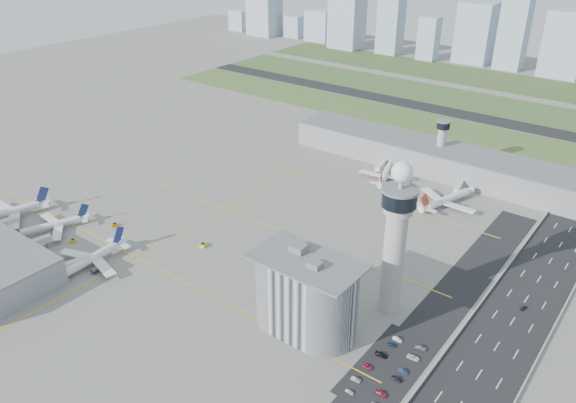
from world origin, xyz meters
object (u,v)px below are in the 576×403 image
Objects in this scene: car_lot_3 at (381,355)px; car_hw_1 at (523,308)px; airplane_near_a at (4,209)px; car_lot_0 at (350,392)px; secondary_tower at (441,141)px; admin_building at (306,295)px; airplane_far_b at (448,195)px; tug_0 at (56,235)px; tug_2 at (115,225)px; tug_3 at (203,245)px; airplane_near_c at (86,256)px; jet_bridge_far_0 at (384,163)px; jet_bridge_near_1 at (22,250)px; car_lot_1 at (356,379)px; tug_4 at (392,212)px; jet_bridge_far_1 at (461,184)px; tug_5 at (430,208)px; car_lot_9 at (403,371)px; car_lot_7 at (381,393)px; car_lot_11 at (421,348)px; airplane_near_b at (50,222)px; airplane_far_a at (386,170)px; tug_1 at (73,241)px; control_tower at (396,234)px; jet_bridge_near_2 at (59,272)px; car_lot_8 at (397,379)px; car_lot_5 at (397,339)px; car_lot_4 at (392,345)px.

car_hw_1 is at bearing -35.49° from car_lot_3.
airplane_near_a reaches higher than car_lot_0.
secondary_tower is 0.76× the size of admin_building.
tug_0 is at bearing 154.47° from airplane_far_b.
tug_3 is at bearing -142.71° from tug_2.
airplane_near_c is at bearing -111.94° from secondary_tower.
airplane_far_b reaches higher than jet_bridge_far_0.
car_lot_1 is (165.37, 26.55, -2.28)m from jet_bridge_near_1.
jet_bridge_far_1 is at bearing -82.46° from tug_4.
airplane_far_b is (176.40, 156.35, -0.36)m from airplane_near_a.
airplane_near_c is at bearing 104.03° from airplane_near_a.
tug_5 is 126.09m from car_lot_9.
secondary_tower is 7.51× the size of car_lot_7.
tug_0 is 182.55m from car_lot_11.
airplane_far_b is 135.87m from tug_3.
car_lot_11 is at bearing 121.57° from airplane_near_b.
airplane_near_c is at bearing 141.48° from airplane_far_a.
car_lot_9 is 65.44m from car_hw_1.
tug_5 is 141.57m from car_lot_0.
car_lot_9 is at bearing -105.28° from tug_1.
control_tower is 168.99m from tug_0.
car_lot_1 is (132.41, 14.23, -5.40)m from airplane_near_c.
jet_bridge_near_2 is 1.00× the size of jet_bridge_far_0.
car_lot_9 is (-0.01, 4.49, -0.03)m from car_lot_8.
admin_building is 44.85m from car_lot_7.
jet_bridge_far_1 is at bearing 14.39° from car_lot_5.
airplane_near_b reaches higher than car_lot_3.
car_lot_4 is (166.99, 49.81, -2.30)m from jet_bridge_near_1.
admin_building is at bearing -82.71° from secondary_tower.
airplane_near_c reaches higher than car_lot_1.
tug_3 is at bearing -19.09° from jet_bridge_near_2.
tug_2 is at bearing 78.16° from car_lot_1.
tug_3 is 102.04m from tug_4.
car_lot_5 is at bearing -27.04° from tug_3.
airplane_near_a is 205.11m from car_lot_1.
tug_5 reaches higher than car_lot_5.
tug_4 is (56.31, 85.09, -0.14)m from tug_3.
car_lot_1 is 16.09m from car_lot_3.
car_lot_8 is at bearing 96.43° from airplane_near_c.
car_lot_7 is (90.40, -166.74, -2.23)m from jet_bridge_far_0.
airplane_near_c is 149.49m from car_lot_11.
jet_bridge_near_1 is 1.00× the size of jet_bridge_far_0.
car_lot_9 is (186.36, 18.90, -4.69)m from airplane_near_b.
tug_5 is (124.08, 136.76, 0.15)m from tug_1.
tug_2 is at bearing -36.15° from jet_bridge_far_0.
car_hw_1 is (61.68, -68.04, -5.46)m from airplane_far_b.
tug_3 reaches higher than tug_2.
tug_0 is 0.97× the size of car_lot_9.
car_lot_11 is (0.83, 28.36, 0.04)m from car_lot_7.
airplane_far_a is 175.12m from car_lot_0.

